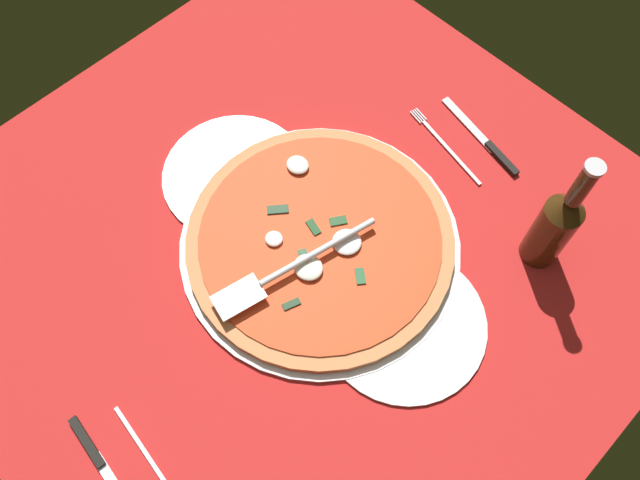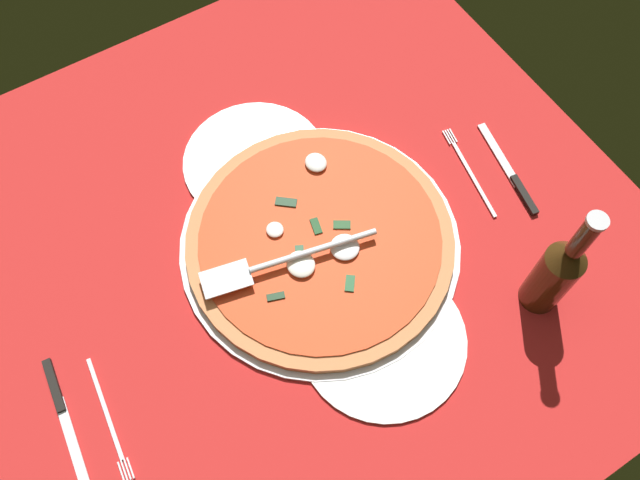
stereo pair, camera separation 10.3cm
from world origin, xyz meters
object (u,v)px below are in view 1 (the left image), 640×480
Objects in this scene: dinner_plate_right at (404,324)px; place_setting_far at (466,145)px; place_setting_near at (127,466)px; pizza at (320,240)px; beer_bottle at (555,225)px; pizza_server at (292,266)px; dinner_plate_left at (235,175)px.

dinner_plate_right is 1.16× the size of place_setting_far.
place_setting_near and place_setting_far have the same top height.
pizza reaches higher than place_setting_far.
beer_bottle reaches higher than pizza.
pizza_server is at bearing -159.33° from dinner_plate_right.
dinner_plate_left is 51.97cm from beer_bottle.
place_setting_near is at bearing -106.64° from beer_bottle.
pizza_server reaches higher than place_setting_near.
place_setting_near is at bearing -59.16° from dinner_plate_left.
pizza is 1.97× the size of place_setting_far.
dinner_plate_left is 0.97× the size of beer_bottle.
pizza_server is 1.29× the size of place_setting_far.
pizza_server is at bearing -128.27° from beer_bottle.
dinner_plate_right is 18.54cm from pizza.
pizza is at bearing 178.83° from dinner_plate_right.
place_setting_far is 0.86× the size of beer_bottle.
pizza_server is 39.05cm from place_setting_far.
pizza_server is at bearing 96.65° from place_setting_far.
dinner_plate_left is at bearing -93.28° from pizza_server.
pizza_server is 1.10× the size of beer_bottle.
place_setting_far is at bearing 96.72° from place_setting_near.
dinner_plate_left is 19.50cm from pizza.
beer_bottle is (44.75, 24.86, 8.96)cm from dinner_plate_left.
dinner_plate_right is at bearing 78.64° from place_setting_near.
dinner_plate_right is 0.59× the size of pizza.
beer_bottle is (19.88, 66.52, 9.09)cm from place_setting_near.
pizza is 7.45cm from pizza_server.
place_setting_far is at bearing 54.30° from dinner_plate_left.
beer_bottle reaches higher than place_setting_far.
beer_bottle reaches higher than place_setting_near.
pizza is at bearing 93.74° from place_setting_far.
pizza_server is 39.47cm from beer_bottle.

